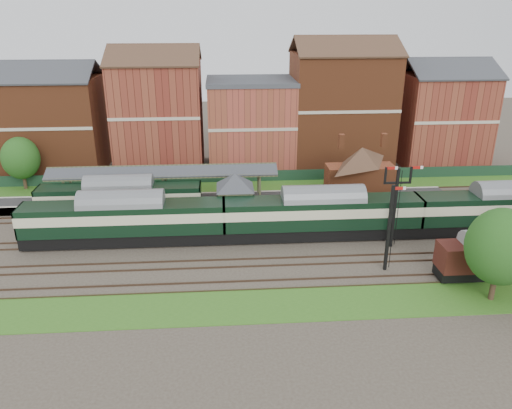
{
  "coord_description": "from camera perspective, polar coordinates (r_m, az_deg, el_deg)",
  "views": [
    {
      "loc": [
        -4.28,
        -45.41,
        21.85
      ],
      "look_at": [
        -0.91,
        2.0,
        3.0
      ],
      "focal_mm": 35.0,
      "sensor_mm": 36.0,
      "label": 1
    }
  ],
  "objects": [
    {
      "name": "tree_far",
      "position": [
        42.79,
        26.21,
        -4.36
      ],
      "size": [
        5.34,
        5.34,
        7.79
      ],
      "color": "#382619",
      "rests_on": "ground"
    },
    {
      "name": "platform",
      "position": [
        59.15,
        -4.49,
        0.41
      ],
      "size": [
        55.0,
        3.4,
        1.0
      ],
      "primitive_type": "cube",
      "color": "#2D2D2D",
      "rests_on": "ground"
    },
    {
      "name": "goods_van_a",
      "position": [
        46.51,
        23.41,
        -5.62
      ],
      "size": [
        5.64,
        2.45,
        3.42
      ],
      "color": "black",
      "rests_on": "ground"
    },
    {
      "name": "semaphore_siding",
      "position": [
        44.64,
        15.0,
        -2.5
      ],
      "size": [
        1.23,
        0.25,
        8.0
      ],
      "color": "black",
      "rests_on": "ground"
    },
    {
      "name": "semaphore_bracket",
      "position": [
        49.03,
        15.66,
        0.23
      ],
      "size": [
        3.6,
        0.25,
        8.18
      ],
      "color": "black",
      "rests_on": "ground"
    },
    {
      "name": "ground",
      "position": [
        50.57,
        1.19,
        -3.97
      ],
      "size": [
        160.0,
        160.0,
        0.0
      ],
      "primitive_type": "plane",
      "color": "#473D33",
      "rests_on": "ground"
    },
    {
      "name": "brick_hut",
      "position": [
        53.67,
        6.21,
        -1.14
      ],
      "size": [
        3.2,
        2.64,
        2.94
      ],
      "color": "maroon",
      "rests_on": "ground"
    },
    {
      "name": "signal_box",
      "position": [
        52.13,
        -2.39,
        0.64
      ],
      "size": [
        5.4,
        5.4,
        6.0
      ],
      "color": "#5B6548",
      "rests_on": "ground"
    },
    {
      "name": "grass_back",
      "position": [
        65.31,
        -0.07,
        2.11
      ],
      "size": [
        90.0,
        4.5,
        0.06
      ],
      "primitive_type": "cube",
      "color": "#2D6619",
      "rests_on": "ground"
    },
    {
      "name": "town_backdrop",
      "position": [
        72.08,
        -0.72,
        9.74
      ],
      "size": [
        69.0,
        10.0,
        16.0
      ],
      "color": "brown",
      "rests_on": "ground"
    },
    {
      "name": "fence",
      "position": [
        66.96,
        -0.19,
        3.27
      ],
      "size": [
        90.0,
        0.12,
        1.5
      ],
      "primitive_type": "cube",
      "color": "#193823",
      "rests_on": "ground"
    },
    {
      "name": "tree_back",
      "position": [
        69.76,
        -25.31,
        4.81
      ],
      "size": [
        4.67,
        4.67,
        6.82
      ],
      "color": "#382619",
      "rests_on": "ground"
    },
    {
      "name": "platform_railcar",
      "position": [
        56.57,
        -15.25,
        0.71
      ],
      "size": [
        17.67,
        2.78,
        4.07
      ],
      "color": "black",
      "rests_on": "ground"
    },
    {
      "name": "canopy",
      "position": [
        58.19,
        -10.54,
        4.0
      ],
      "size": [
        26.0,
        3.89,
        4.08
      ],
      "color": "#474B2F",
      "rests_on": "platform"
    },
    {
      "name": "station_building",
      "position": [
        60.23,
        11.84,
        3.88
      ],
      "size": [
        8.1,
        8.1,
        5.9
      ],
      "color": "brown",
      "rests_on": "platform"
    },
    {
      "name": "grass_front",
      "position": [
        40.13,
        2.77,
        -11.33
      ],
      "size": [
        90.0,
        5.0,
        0.06
      ],
      "primitive_type": "cube",
      "color": "#2D6619",
      "rests_on": "ground"
    },
    {
      "name": "dmu_train",
      "position": [
        50.29,
        7.58,
        -1.03
      ],
      "size": [
        58.91,
        3.09,
        4.53
      ],
      "color": "black",
      "rests_on": "ground"
    }
  ]
}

